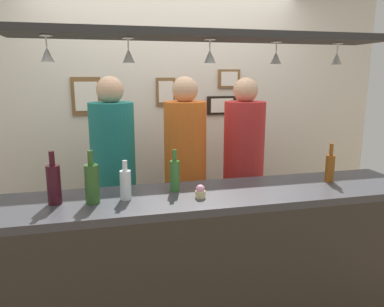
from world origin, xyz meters
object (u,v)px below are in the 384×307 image
picture_frame_upper_small (229,79)px  picture_frame_crest (166,92)px  person_left_teal_shirt (114,166)px  bottle_beer_amber_tall (330,167)px  cupcake (200,192)px  bottle_soda_clear (126,184)px  picture_frame_caricature (86,96)px  person_right_red_shirt (243,160)px  bottle_beer_green_import (175,175)px  bottle_wine_dark_red (54,183)px  bottle_champagne_green (92,183)px  picture_frame_lower_pair (222,105)px  person_middle_orange_shirt (185,163)px

picture_frame_upper_small → picture_frame_crest: bearing=180.0°
person_left_teal_shirt → bottle_beer_amber_tall: 1.59m
cupcake → picture_frame_crest: (0.05, 1.48, 0.51)m
bottle_soda_clear → picture_frame_caricature: picture_frame_caricature is taller
person_right_red_shirt → person_left_teal_shirt: bearing=-180.0°
person_right_red_shirt → picture_frame_caricature: picture_frame_caricature is taller
bottle_beer_amber_tall → picture_frame_upper_small: size_ratio=1.18×
cupcake → picture_frame_caricature: 1.69m
person_left_teal_shirt → bottle_soda_clear: 0.78m
person_left_teal_shirt → bottle_beer_green_import: 0.78m
bottle_beer_green_import → bottle_wine_dark_red: bearing=-174.0°
bottle_champagne_green → person_left_teal_shirt: bearing=80.2°
person_left_teal_shirt → bottle_wine_dark_red: size_ratio=5.82×
bottle_champagne_green → picture_frame_upper_small: (1.29, 1.42, 0.55)m
person_right_red_shirt → picture_frame_upper_small: bearing=83.1°
bottle_beer_amber_tall → picture_frame_crest: bearing=122.8°
bottle_soda_clear → bottle_champagne_green: bearing=-174.1°
bottle_beer_green_import → picture_frame_lower_pair: bearing=61.0°
bottle_wine_dark_red → cupcake: size_ratio=3.85×
bottle_wine_dark_red → bottle_beer_amber_tall: bearing=0.9°
person_right_red_shirt → bottle_soda_clear: bearing=-142.9°
bottle_wine_dark_red → bottle_champagne_green: 0.21m
bottle_beer_green_import → picture_frame_caricature: bearing=112.7°
bottle_champagne_green → bottle_wine_dark_red: bearing=170.0°
person_right_red_shirt → cupcake: 1.04m
picture_frame_crest → person_left_teal_shirt: bearing=-130.0°
person_left_teal_shirt → person_right_red_shirt: person_left_teal_shirt is taller
picture_frame_crest → picture_frame_lower_pair: picture_frame_crest is taller
bottle_champagne_green → person_right_red_shirt: bearing=33.3°
bottle_beer_green_import → bottle_wine_dark_red: 0.70m
bottle_beer_amber_tall → bottle_champagne_green: (-1.54, -0.06, 0.02)m
bottle_champagne_green → picture_frame_upper_small: size_ratio=1.36×
person_left_teal_shirt → person_right_red_shirt: (1.08, 0.00, -0.01)m
picture_frame_lower_pair → bottle_beer_green_import: bearing=-119.0°
person_middle_orange_shirt → bottle_beer_green_import: person_middle_orange_shirt is taller
person_middle_orange_shirt → bottle_soda_clear: size_ratio=7.58×
picture_frame_crest → picture_frame_caricature: 0.73m
bottle_beer_green_import → picture_frame_crest: 1.40m
picture_frame_upper_small → person_right_red_shirt: bearing=-96.9°
bottle_beer_amber_tall → picture_frame_upper_small: 1.50m
picture_frame_lower_pair → picture_frame_upper_small: bearing=0.0°
cupcake → picture_frame_crest: 1.57m
bottle_beer_amber_tall → picture_frame_caricature: size_ratio=0.76×
bottle_beer_amber_tall → bottle_wine_dark_red: bearing=-179.1°
person_left_teal_shirt → cupcake: person_left_teal_shirt is taller
person_right_red_shirt → picture_frame_lower_pair: 0.75m
bottle_beer_green_import → cupcake: bottle_beer_green_import is taller
bottle_wine_dark_red → picture_frame_caricature: 1.45m
bottle_soda_clear → picture_frame_upper_small: 1.88m
cupcake → picture_frame_crest: picture_frame_crest is taller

